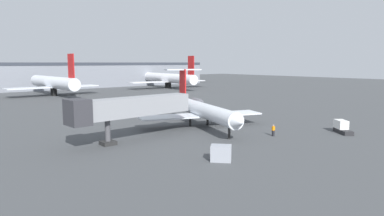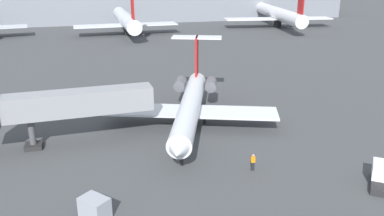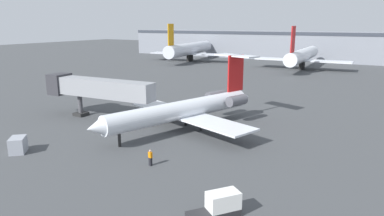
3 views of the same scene
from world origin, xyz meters
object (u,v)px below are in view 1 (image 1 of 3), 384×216
(regional_jet, at_px, (201,109))
(jet_bridge, at_px, (126,108))
(ground_crew_marshaller, at_px, (273,130))
(baggage_tug_lead, at_px, (342,127))
(parked_airliner_west_mid, at_px, (54,83))
(parked_airliner_centre, at_px, (168,78))
(cargo_container_uld, at_px, (221,153))

(regional_jet, height_order, jet_bridge, regional_jet)
(jet_bridge, bearing_deg, ground_crew_marshaller, -30.21)
(baggage_tug_lead, relative_size, parked_airliner_west_mid, 0.12)
(ground_crew_marshaller, xyz_separation_m, parked_airliner_centre, (43.86, 87.32, 3.34))
(cargo_container_uld, bearing_deg, jet_bridge, 102.45)
(jet_bridge, relative_size, ground_crew_marshaller, 10.90)
(ground_crew_marshaller, relative_size, parked_airliner_west_mid, 0.05)
(jet_bridge, xyz_separation_m, parked_airliner_west_mid, (14.08, 73.61, -0.39))
(jet_bridge, distance_m, parked_airliner_centre, 98.69)
(jet_bridge, bearing_deg, parked_airliner_centre, 51.00)
(jet_bridge, distance_m, ground_crew_marshaller, 21.44)
(jet_bridge, relative_size, parked_airliner_west_mid, 0.54)
(parked_airliner_west_mid, bearing_deg, cargo_container_uld, -96.94)
(cargo_container_uld, xyz_separation_m, parked_airliner_west_mid, (10.78, 88.57, 3.36))
(regional_jet, distance_m, jet_bridge, 15.42)
(parked_airliner_west_mid, bearing_deg, baggage_tug_lead, -80.93)
(jet_bridge, distance_m, parked_airliner_west_mid, 74.94)
(cargo_container_uld, bearing_deg, parked_airliner_centre, 57.32)
(jet_bridge, relative_size, baggage_tug_lead, 4.57)
(parked_airliner_centre, bearing_deg, ground_crew_marshaller, -116.67)
(regional_jet, bearing_deg, parked_airliner_west_mid, 90.89)
(parked_airliner_west_mid, xyz_separation_m, parked_airliner_centre, (48.02, 3.09, -0.04))
(ground_crew_marshaller, bearing_deg, regional_jet, 103.57)
(ground_crew_marshaller, height_order, cargo_container_uld, cargo_container_uld)
(ground_crew_marshaller, height_order, parked_airliner_centre, parked_airliner_centre)
(regional_jet, xyz_separation_m, jet_bridge, (-15.20, -1.98, 1.65))
(ground_crew_marshaller, bearing_deg, parked_airliner_west_mid, 92.83)
(ground_crew_marshaller, height_order, parked_airliner_west_mid, parked_airliner_west_mid)
(regional_jet, bearing_deg, ground_crew_marshaller, -76.43)
(jet_bridge, relative_size, cargo_container_uld, 6.85)
(baggage_tug_lead, height_order, cargo_container_uld, baggage_tug_lead)
(regional_jet, xyz_separation_m, baggage_tug_lead, (13.16, -17.80, -2.13))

